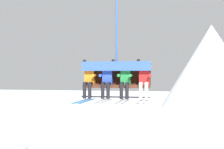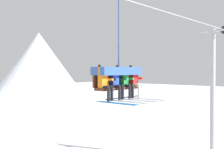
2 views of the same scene
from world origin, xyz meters
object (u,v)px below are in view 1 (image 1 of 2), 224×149
at_px(chairlift_chair, 117,70).
at_px(skier_orange, 89,79).
at_px(skier_green, 125,80).
at_px(skier_red, 144,79).
at_px(skier_blue, 107,79).

relative_size(chairlift_chair, skier_orange, 2.26).
bearing_deg(skier_green, skier_red, 0.65).
bearing_deg(skier_red, skier_green, -179.35).
bearing_deg(skier_green, skier_blue, 179.35).
bearing_deg(skier_orange, skier_red, 0.00).
relative_size(skier_orange, skier_green, 1.00).
relative_size(skier_orange, skier_red, 1.00).
bearing_deg(skier_red, skier_blue, 180.00).
bearing_deg(skier_green, chairlift_chair, 143.76).
bearing_deg(chairlift_chair, skier_green, -36.24).
distance_m(skier_orange, skier_red, 1.80).
xyz_separation_m(skier_orange, skier_green, (1.21, -0.01, -0.02)).
height_order(skier_blue, skier_red, same).
relative_size(skier_orange, skier_blue, 1.00).
bearing_deg(chairlift_chair, skier_orange, -166.73).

